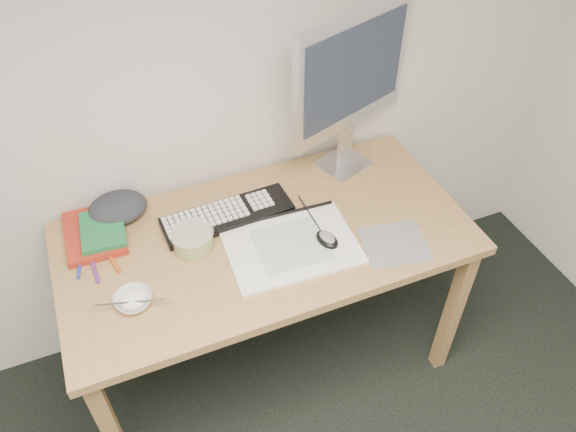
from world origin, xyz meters
The scene contains 18 objects.
desk centered at (0.29, 1.43, 0.67)m, with size 1.40×0.70×0.75m.
mousepad centered at (0.68, 1.22, 0.75)m, with size 0.21×0.19×0.00m, color slate.
sketchpad centered at (0.35, 1.34, 0.76)m, with size 0.43×0.31×0.01m, color silver.
keyboard centered at (0.20, 1.56, 0.76)m, with size 0.46×0.15×0.03m, color black.
monitor centered at (0.71, 1.68, 1.13)m, with size 0.51×0.21×0.61m.
mouse centered at (0.47, 1.32, 0.78)m, with size 0.06×0.10×0.03m, color black.
rice_bowl centered at (-0.18, 1.31, 0.77)m, with size 0.11×0.11×0.04m, color white.
chopsticks centered at (-0.19, 1.28, 0.79)m, with size 0.02×0.02×0.22m, color silver.
fruit_tub centered at (0.05, 1.47, 0.79)m, with size 0.15×0.15×0.07m, color gold.
book_red centered at (-0.25, 1.65, 0.76)m, with size 0.19×0.26×0.03m, color maroon.
book_green centered at (-0.22, 1.63, 0.78)m, with size 0.14×0.20×0.02m, color #196734.
cloth_lump centered at (-0.15, 1.72, 0.79)m, with size 0.17×0.14×0.07m, color #292D32.
pencil_pink centered at (0.32, 1.51, 0.75)m, with size 0.01×0.01×0.20m, color pink.
pencil_tan centered at (0.30, 1.45, 0.75)m, with size 0.01×0.01×0.19m, color tan.
pencil_black centered at (0.40, 1.46, 0.75)m, with size 0.01×0.01×0.17m, color black.
marker_blue centered at (-0.32, 1.53, 0.76)m, with size 0.01×0.01×0.12m, color #2232B9.
marker_orange centered at (-0.22, 1.52, 0.76)m, with size 0.01×0.01×0.15m, color #C25016.
marker_purple centered at (-0.28, 1.50, 0.76)m, with size 0.01×0.01×0.14m, color #612487.
Camera 1 is at (-0.15, 0.16, 2.12)m, focal length 35.00 mm.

